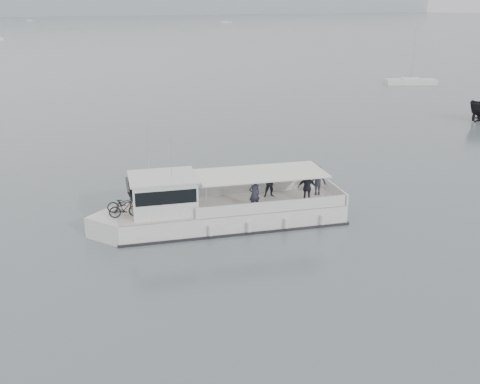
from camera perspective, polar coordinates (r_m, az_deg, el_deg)
ground at (r=25.20m, az=7.20°, el=-5.17°), size 1400.00×1400.00×0.00m
tour_boat at (r=26.31m, az=-3.24°, el=-1.89°), size 12.44×6.94×5.33m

